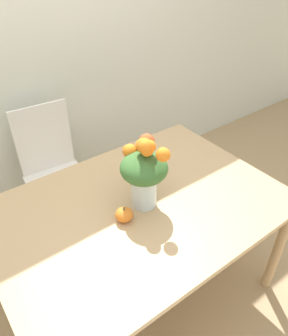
{
  "coord_description": "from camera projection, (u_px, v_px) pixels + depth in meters",
  "views": [
    {
      "loc": [
        -0.74,
        -1.03,
        1.92
      ],
      "look_at": [
        0.03,
        -0.01,
        0.98
      ],
      "focal_mm": 35.0,
      "sensor_mm": 36.0,
      "label": 1
    }
  ],
  "objects": [
    {
      "name": "ground_plane",
      "position": [
        140.0,
        289.0,
        2.15
      ],
      "size": [
        12.0,
        12.0,
        0.0
      ],
      "primitive_type": "plane",
      "color": "tan"
    },
    {
      "name": "wall_back",
      "position": [
        29.0,
        36.0,
        2.14
      ],
      "size": [
        8.0,
        0.06,
        2.7
      ],
      "color": "silver",
      "rests_on": "ground_plane"
    },
    {
      "name": "dining_table",
      "position": [
        139.0,
        216.0,
        1.76
      ],
      "size": [
        1.51,
        1.06,
        0.75
      ],
      "color": "tan",
      "rests_on": "ground_plane"
    },
    {
      "name": "flower_vase",
      "position": [
        144.0,
        170.0,
        1.6
      ],
      "size": [
        0.26,
        0.28,
        0.41
      ],
      "color": "silver",
      "rests_on": "dining_table"
    },
    {
      "name": "pumpkin",
      "position": [
        124.0,
        215.0,
        1.6
      ],
      "size": [
        0.09,
        0.09,
        0.08
      ],
      "color": "orange",
      "rests_on": "dining_table"
    },
    {
      "name": "dining_chair_near_window",
      "position": [
        54.0,
        171.0,
        2.39
      ],
      "size": [
        0.45,
        0.45,
        0.96
      ],
      "rotation": [
        0.0,
        0.0,
        -0.08
      ],
      "color": "white",
      "rests_on": "ground_plane"
    }
  ]
}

